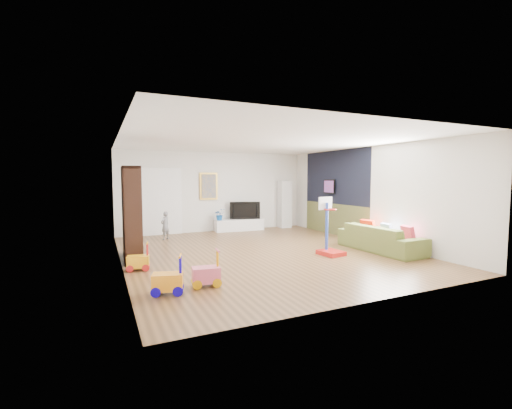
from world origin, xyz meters
name	(u,v)px	position (x,y,z in m)	size (l,w,h in m)	color
floor	(263,252)	(0.00, 0.00, 0.00)	(6.50, 7.50, 0.00)	brown
ceiling	(263,142)	(0.00, 0.00, 2.70)	(6.50, 7.50, 0.00)	white
wall_back	(215,192)	(0.00, 3.75, 1.35)	(6.50, 0.00, 2.70)	silver
wall_front	(376,211)	(0.00, -3.75, 1.35)	(6.50, 0.00, 2.70)	silver
wall_left	(120,201)	(-3.25, 0.00, 1.35)	(0.00, 7.50, 2.70)	white
wall_right	(366,195)	(3.25, 0.00, 1.35)	(0.00, 7.50, 2.70)	silver
navy_accent	(335,177)	(3.23, 1.40, 1.85)	(0.01, 3.20, 1.70)	black
olive_wainscot	(334,219)	(3.23, 1.40, 0.50)	(0.01, 3.20, 1.00)	brown
doorway	(159,202)	(-1.90, 3.71, 1.05)	(1.45, 0.06, 2.10)	white
painting_back	(209,186)	(-0.25, 3.71, 1.55)	(0.62, 0.06, 0.92)	gold
artwork_right	(329,187)	(3.17, 1.60, 1.55)	(0.04, 0.56, 0.46)	#7F3F8C
media_console	(239,225)	(0.76, 3.45, 0.20)	(1.71, 0.43, 0.40)	white
tall_cabinet	(285,204)	(2.58, 3.49, 0.86)	(0.40, 0.40, 1.72)	silver
bookshelf	(131,213)	(-2.99, 0.59, 1.04)	(0.37, 1.42, 2.08)	black
sofa	(380,238)	(2.73, -1.12, 0.32)	(2.22, 0.87, 0.65)	#5C6A2D
basketball_hoop	(331,226)	(1.33, -0.97, 0.69)	(0.47, 0.58, 1.38)	red
ride_on_yellow	(138,257)	(-2.97, -0.50, 0.28)	(0.41, 0.26, 0.55)	orange
ride_on_orange	(167,275)	(-2.70, -2.15, 0.31)	(0.47, 0.29, 0.62)	orange
ride_on_pink	(206,268)	(-2.04, -2.02, 0.31)	(0.46, 0.28, 0.61)	#EB5F81
child	(165,225)	(-1.88, 2.78, 0.42)	(0.31, 0.20, 0.84)	slate
tv	(245,210)	(0.98, 3.49, 0.70)	(1.05, 0.14, 0.61)	black
vase_plant	(220,214)	(0.05, 3.46, 0.60)	(0.36, 0.31, 0.40)	#104C98
pillow_left	(408,234)	(2.98, -1.73, 0.51)	(0.10, 0.38, 0.38)	#BC2C44
pillow_center	(387,230)	(2.95, -1.11, 0.51)	(0.09, 0.34, 0.34)	silver
pillow_right	(368,227)	(2.93, -0.46, 0.51)	(0.10, 0.39, 0.39)	red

